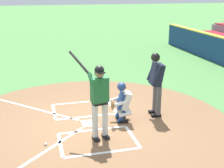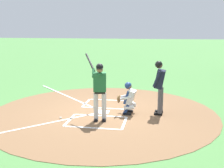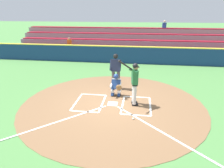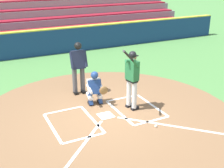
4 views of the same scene
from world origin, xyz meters
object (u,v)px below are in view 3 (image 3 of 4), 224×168
(catcher, at_px, (116,85))
(batter, at_px, (134,81))
(plate_umpire, at_px, (116,69))
(baseball, at_px, (133,119))

(catcher, bearing_deg, batter, 136.55)
(plate_umpire, bearing_deg, catcher, 98.47)
(batter, relative_size, plate_umpire, 1.14)
(batter, bearing_deg, plate_umpire, -61.27)
(plate_umpire, relative_size, baseball, 25.20)
(catcher, xyz_separation_m, baseball, (-0.91, 2.15, -0.55))
(batter, relative_size, baseball, 28.76)
(batter, xyz_separation_m, plate_umpire, (1.03, -1.88, -0.02))
(batter, height_order, catcher, batter)
(catcher, height_order, plate_umpire, plate_umpire)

